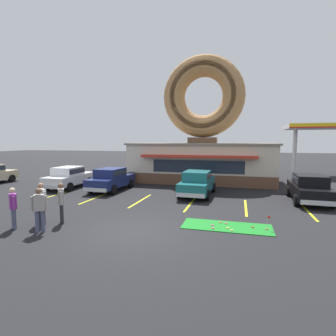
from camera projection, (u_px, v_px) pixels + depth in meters
The scene contains 29 objects.
ground_plane at pixel (135, 231), 10.29m from camera, with size 160.00×160.00×0.00m, color black.
donut_shop_building at pixel (203, 139), 23.11m from camera, with size 12.30×6.75×10.96m.
putting_mat at pixel (227, 226), 10.77m from camera, with size 3.62×1.43×0.03m, color #197523.
mini_donut_near_left at pixel (213, 228), 10.47m from camera, with size 0.13×0.13×0.04m, color #D8667F.
mini_donut_near_right at pixel (232, 230), 10.23m from camera, with size 0.13×0.13×0.04m, color #E5C666.
mini_donut_mid_left at pixel (228, 228), 10.49m from camera, with size 0.13×0.13×0.04m, color #E5C666.
mini_donut_mid_centre at pixel (226, 223), 11.07m from camera, with size 0.13×0.13×0.04m, color #D8667F.
mini_donut_mid_right at pixel (267, 229), 10.36m from camera, with size 0.13×0.13×0.04m, color #A5724C.
mini_donut_far_left at pixel (253, 227), 10.60m from camera, with size 0.13×0.13×0.04m, color brown.
mini_donut_far_centre at pixel (212, 225), 10.85m from camera, with size 0.13×0.13×0.04m, color #D8667F.
mini_donut_far_right at pixel (220, 222), 11.23m from camera, with size 0.13×0.13×0.04m, color #D17F47.
golf_ball at pixel (210, 223), 11.12m from camera, with size 0.04×0.04×0.04m, color white.
putting_flag_pin at pixel (268, 219), 10.32m from camera, with size 0.13×0.01×0.55m.
car_navy at pixel (111, 178), 18.77m from camera, with size 2.03×4.59×1.60m.
car_teal at pixel (197, 182), 17.05m from camera, with size 2.08×4.61×1.60m.
car_black at pixel (309, 187), 15.18m from camera, with size 2.05×4.60×1.60m.
car_white at pixel (69, 176), 19.84m from camera, with size 2.13×4.63×1.60m.
pedestrian_blue_sweater_man at pixel (61, 201), 11.19m from camera, with size 0.42×0.49×1.74m.
pedestrian_hooded_kid at pixel (41, 201), 11.06m from camera, with size 0.57×0.36×1.77m.
pedestrian_leather_jacket_man at pixel (39, 208), 10.06m from camera, with size 0.51×0.41×1.73m.
pedestrian_clipboard_woman at pixel (13, 206), 10.48m from camera, with size 0.49×0.42×1.67m.
trash_bin at pixel (131, 178), 21.70m from camera, with size 0.57×0.57×0.97m.
gas_station_canopy at pixel (333, 128), 26.70m from camera, with size 9.00×4.46×5.30m.
parking_stripe_far_left at pixel (55, 195), 17.12m from camera, with size 0.12×3.60×0.01m, color yellow.
parking_stripe_left at pixel (96, 198), 16.33m from camera, with size 0.12×3.60×0.01m, color yellow.
parking_stripe_mid_left at pixel (141, 201), 15.54m from camera, with size 0.12×3.60×0.01m, color yellow.
parking_stripe_centre at pixel (190, 204), 14.75m from camera, with size 0.12×3.60×0.01m, color yellow.
parking_stripe_mid_right at pixel (246, 207), 13.96m from camera, with size 0.12×3.60×0.01m, color yellow.
parking_stripe_right at pixel (308, 211), 13.17m from camera, with size 0.12×3.60×0.01m, color yellow.
Camera 1 is at (3.90, -9.29, 3.50)m, focal length 28.00 mm.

